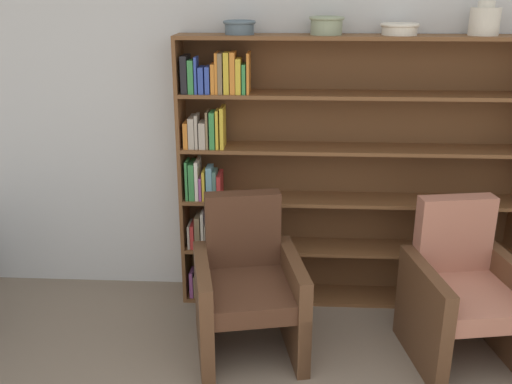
# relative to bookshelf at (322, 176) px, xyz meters

# --- Properties ---
(wall_back) EXTENTS (12.00, 0.06, 2.75)m
(wall_back) POSITION_rel_bookshelf_xyz_m (0.09, 0.17, 0.43)
(wall_back) COLOR silver
(wall_back) RESTS_ON ground
(bookshelf) EXTENTS (2.38, 0.30, 1.90)m
(bookshelf) POSITION_rel_bookshelf_xyz_m (0.00, 0.00, 0.00)
(bookshelf) COLOR brown
(bookshelf) RESTS_ON ground
(bowl_olive) EXTENTS (0.21, 0.21, 0.09)m
(bowl_olive) POSITION_rel_bookshelf_xyz_m (-0.57, -0.02, 1.01)
(bowl_olive) COLOR slate
(bowl_olive) RESTS_ON bookshelf
(bowl_slate) EXTENTS (0.23, 0.23, 0.11)m
(bowl_slate) POSITION_rel_bookshelf_xyz_m (-0.01, -0.02, 1.02)
(bowl_slate) COLOR gray
(bowl_slate) RESTS_ON bookshelf
(bowl_brass) EXTENTS (0.25, 0.25, 0.07)m
(bowl_brass) POSITION_rel_bookshelf_xyz_m (0.45, -0.02, 1.00)
(bowl_brass) COLOR silver
(bowl_brass) RESTS_ON bookshelf
(vase_tall) EXTENTS (0.19, 0.19, 0.21)m
(vase_tall) POSITION_rel_bookshelf_xyz_m (0.98, -0.02, 1.05)
(vase_tall) COLOR silver
(vase_tall) RESTS_ON bookshelf
(armchair_leather) EXTENTS (0.76, 0.79, 0.97)m
(armchair_leather) POSITION_rel_bookshelf_xyz_m (-0.48, -0.68, -0.53)
(armchair_leather) COLOR brown
(armchair_leather) RESTS_ON ground
(armchair_cushioned) EXTENTS (0.75, 0.78, 0.97)m
(armchair_cushioned) POSITION_rel_bookshelf_xyz_m (0.85, -0.68, -0.53)
(armchair_cushioned) COLOR brown
(armchair_cushioned) RESTS_ON ground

